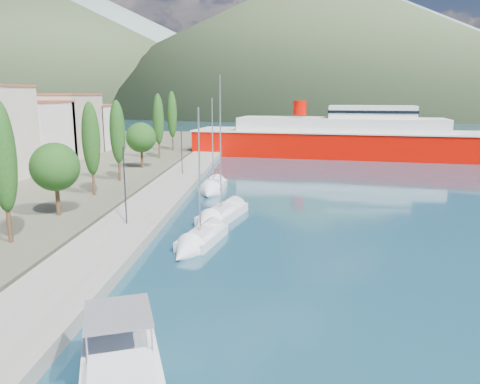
{
  "coord_description": "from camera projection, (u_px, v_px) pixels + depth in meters",
  "views": [
    {
      "loc": [
        2.27,
        -20.81,
        10.76
      ],
      "look_at": [
        0.0,
        14.0,
        3.5
      ],
      "focal_mm": 35.0,
      "sensor_mm": 36.0,
      "label": 1
    }
  ],
  "objects": [
    {
      "name": "hills_far",
      "position": [
        378.0,
        42.0,
        602.54
      ],
      "size": [
        1480.0,
        900.0,
        180.0
      ],
      "color": "slate",
      "rests_on": "ground"
    },
    {
      "name": "quay",
      "position": [
        161.0,
        197.0,
        48.56
      ],
      "size": [
        5.0,
        88.0,
        0.8
      ],
      "primitive_type": "cube",
      "color": "gray",
      "rests_on": "ground"
    },
    {
      "name": "lamp_posts",
      "position": [
        125.0,
        182.0,
        36.33
      ],
      "size": [
        0.15,
        47.87,
        6.06
      ],
      "color": "#2D2D33",
      "rests_on": "quay"
    },
    {
      "name": "sailboat_near",
      "position": [
        193.0,
        246.0,
        33.08
      ],
      "size": [
        3.85,
        7.83,
        10.8
      ],
      "color": "silver",
      "rests_on": "ground"
    },
    {
      "name": "sailboat_far",
      "position": [
        211.0,
        190.0,
        52.26
      ],
      "size": [
        2.71,
        7.84,
        11.42
      ],
      "color": "silver",
      "rests_on": "ground"
    },
    {
      "name": "town_buildings",
      "position": [
        2.0,
        136.0,
        59.63
      ],
      "size": [
        9.2,
        69.2,
        11.3
      ],
      "color": "beige",
      "rests_on": "land_strip"
    },
    {
      "name": "ground",
      "position": [
        263.0,
        132.0,
        139.91
      ],
      "size": [
        1400.0,
        1400.0,
        0.0
      ],
      "primitive_type": "plane",
      "color": "navy"
    },
    {
      "name": "tree_row",
      "position": [
        112.0,
        139.0,
        52.91
      ],
      "size": [
        4.15,
        64.41,
        10.78
      ],
      "color": "#47301E",
      "rests_on": "land_strip"
    },
    {
      "name": "hills_near",
      "position": [
        393.0,
        45.0,
        370.32
      ],
      "size": [
        1010.0,
        520.0,
        115.0
      ],
      "color": "#3A4A2E",
      "rests_on": "ground"
    },
    {
      "name": "sailboat_mid",
      "position": [
        213.0,
        221.0,
        39.6
      ],
      "size": [
        4.89,
        9.59,
        13.36
      ],
      "color": "silver",
      "rests_on": "ground"
    },
    {
      "name": "ferry",
      "position": [
        341.0,
        139.0,
        82.68
      ],
      "size": [
        52.88,
        19.58,
        10.28
      ],
      "color": "#C70800",
      "rests_on": "ground"
    }
  ]
}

